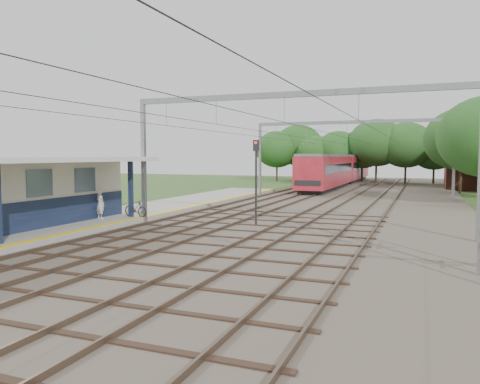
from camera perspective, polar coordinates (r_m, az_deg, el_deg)
The scene contains 10 objects.
ballast_bed at distance 38.15m, azimuth 12.80°, elevation -1.40°, with size 18.00×90.00×0.10m, color #473D33.
platform at distance 27.82m, azimuth -17.01°, elevation -3.34°, with size 5.00×52.00×0.35m, color gray.
yellow_stripe at distance 26.46m, azimuth -13.20°, elevation -3.26°, with size 0.45×52.00×0.01m, color yellow.
rail_tracks at distance 38.59m, azimuth 9.13°, elevation -1.10°, with size 11.80×88.00×0.15m.
catenary_system at distance 33.46m, azimuth 10.67°, elevation 7.20°, with size 17.22×88.00×7.00m.
tree_band at distance 64.93m, azimuth 16.41°, elevation 5.17°, with size 31.72×30.88×8.82m.
person at distance 27.01m, azimuth -16.67°, elevation -1.43°, with size 0.60×0.39×1.64m, color beige.
bicycle at distance 27.41m, azimuth -12.63°, elevation -1.95°, with size 0.47×1.66×1.00m, color black.
train at distance 62.90m, azimuth 12.19°, elevation 2.80°, with size 3.01×37.51×3.95m.
signal_post at distance 25.04m, azimuth 1.98°, elevation 2.58°, with size 0.35×0.30×4.68m.
Camera 1 is at (9.73, -7.53, 3.81)m, focal length 35.00 mm.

